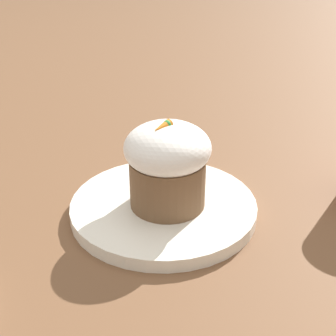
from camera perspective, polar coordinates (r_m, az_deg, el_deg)
name	(u,v)px	position (r m, az deg, el deg)	size (l,w,h in m)	color
ground_plane	(164,213)	(0.52, -0.55, -5.48)	(4.00, 4.00, 0.00)	brown
dessert_plate	(164,207)	(0.51, -0.55, -4.80)	(0.20, 0.20, 0.01)	white
carrot_cake	(168,163)	(0.48, 0.00, 0.60)	(0.09, 0.09, 0.10)	brown
spoon	(160,195)	(0.52, -0.96, -3.26)	(0.08, 0.11, 0.01)	#B7B7BC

